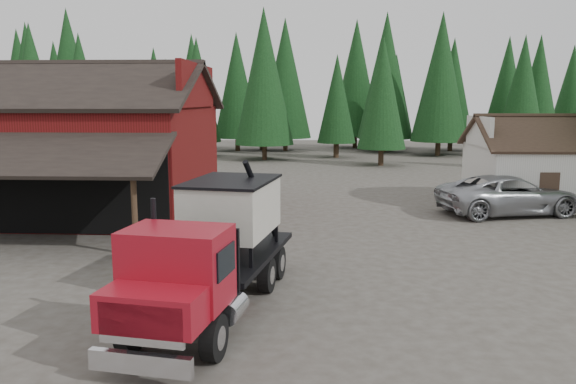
{
  "coord_description": "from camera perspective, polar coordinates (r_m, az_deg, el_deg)",
  "views": [
    {
      "loc": [
        0.55,
        -16.44,
        5.3
      ],
      "look_at": [
        -0.48,
        4.98,
        1.8
      ],
      "focal_mm": 35.0,
      "sensor_mm": 36.0,
      "label": 1
    }
  ],
  "objects": [
    {
      "name": "silver_car",
      "position": [
        28.32,
        21.58,
        -0.28
      ],
      "size": [
        7.16,
        4.49,
        1.85
      ],
      "primitive_type": "imported",
      "rotation": [
        0.0,
        0.0,
        1.8
      ],
      "color": "#A6A8AD",
      "rests_on": "ground"
    },
    {
      "name": "near_pine_a",
      "position": [
        49.84,
        -24.52,
        9.71
      ],
      "size": [
        4.4,
        4.4,
        11.4
      ],
      "color": "#382619",
      "rests_on": "ground"
    },
    {
      "name": "near_pine_b",
      "position": [
        46.76,
        9.59,
        9.87
      ],
      "size": [
        3.96,
        3.96,
        10.4
      ],
      "color": "#382619",
      "rests_on": "ground"
    },
    {
      "name": "farmhouse",
      "position": [
        32.16,
        25.52,
        1.88
      ],
      "size": [
        8.6,
        6.42,
        4.65
      ],
      "color": "silver",
      "rests_on": "ground"
    },
    {
      "name": "ground",
      "position": [
        17.28,
        0.81,
        -8.59
      ],
      "size": [
        120.0,
        120.0,
        0.0
      ],
      "primitive_type": "plane",
      "color": "#413B33",
      "rests_on": "ground"
    },
    {
      "name": "equip_box",
      "position": [
        14.75,
        -7.23,
        -10.63
      ],
      "size": [
        0.78,
        1.15,
        0.6
      ],
      "primitive_type": "cube",
      "rotation": [
        0.0,
        0.0,
        -0.07
      ],
      "color": "maroon",
      "rests_on": "ground"
    },
    {
      "name": "red_barn",
      "position": [
        28.88,
        -20.87,
        3.48
      ],
      "size": [
        12.8,
        13.63,
        7.18
      ],
      "color": "maroon",
      "rests_on": "ground"
    },
    {
      "name": "conifer_backdrop",
      "position": [
        58.68,
        2.21,
        4.09
      ],
      "size": [
        76.0,
        16.0,
        16.0
      ],
      "primitive_type": null,
      "color": "black",
      "rests_on": "ground"
    },
    {
      "name": "near_pine_d",
      "position": [
        50.68,
        -2.45,
        11.63
      ],
      "size": [
        5.28,
        5.28,
        13.4
      ],
      "color": "#382619",
      "rests_on": "ground"
    },
    {
      "name": "feed_truck",
      "position": [
        14.3,
        -7.45,
        -5.3
      ],
      "size": [
        3.51,
        8.41,
        3.68
      ],
      "rotation": [
        0.0,
        0.0,
        -0.17
      ],
      "color": "black",
      "rests_on": "ground"
    }
  ]
}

